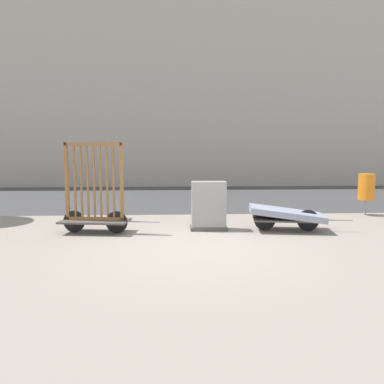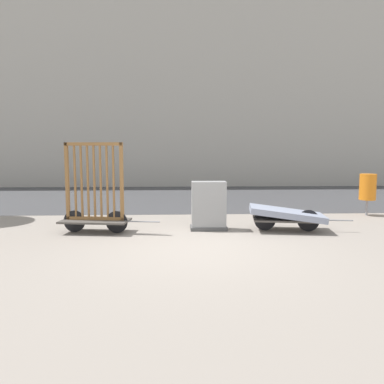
# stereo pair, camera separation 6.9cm
# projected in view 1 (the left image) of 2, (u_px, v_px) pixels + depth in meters

# --- Properties ---
(ground_plane) EXTENTS (60.00, 60.00, 0.00)m
(ground_plane) POSITION_uv_depth(u_px,v_px,m) (196.00, 248.00, 6.88)
(ground_plane) COLOR gray
(road_strip) EXTENTS (56.00, 8.45, 0.01)m
(road_strip) POSITION_uv_depth(u_px,v_px,m) (184.00, 197.00, 14.77)
(road_strip) COLOR #424244
(road_strip) RESTS_ON ground_plane
(building_facade) EXTENTS (48.00, 4.00, 11.60)m
(building_facade) POSITION_uv_depth(u_px,v_px,m) (180.00, 77.00, 20.32)
(building_facade) COLOR #B2ADA3
(building_facade) RESTS_ON ground_plane
(bike_cart_with_bedframe) EXTENTS (2.20, 0.89, 1.97)m
(bike_cart_with_bedframe) POSITION_uv_depth(u_px,v_px,m) (95.00, 203.00, 8.13)
(bike_cart_with_bedframe) COLOR #4C4742
(bike_cart_with_bedframe) RESTS_ON ground_plane
(bike_cart_with_mattress) EXTENTS (2.30, 1.11, 0.56)m
(bike_cart_with_mattress) POSITION_uv_depth(u_px,v_px,m) (287.00, 215.00, 8.38)
(bike_cart_with_mattress) COLOR #4C4742
(bike_cart_with_mattress) RESTS_ON ground_plane
(utility_cabinet) EXTENTS (0.83, 0.44, 1.10)m
(utility_cabinet) POSITION_uv_depth(u_px,v_px,m) (209.00, 207.00, 8.48)
(utility_cabinet) COLOR #4C4C4C
(utility_cabinet) RESTS_ON ground_plane
(trash_bin) EXTENTS (0.44, 0.44, 1.16)m
(trash_bin) POSITION_uv_depth(u_px,v_px,m) (366.00, 187.00, 10.39)
(trash_bin) COLOR gray
(trash_bin) RESTS_ON ground_plane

